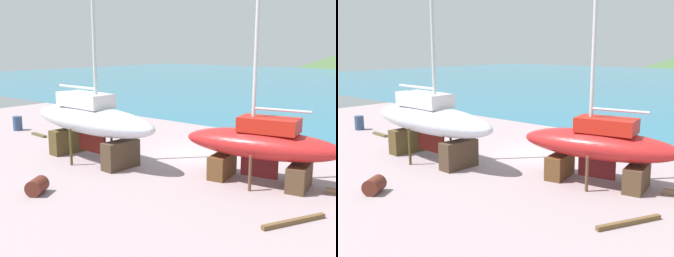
% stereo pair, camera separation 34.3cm
% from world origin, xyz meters
% --- Properties ---
extents(ground_plane, '(45.35, 45.35, 0.00)m').
position_xyz_m(ground_plane, '(0.00, -4.64, 0.00)').
color(ground_plane, gray).
extents(sailboat_far_slipway, '(8.35, 2.57, 11.94)m').
position_xyz_m(sailboat_far_slipway, '(-3.01, -4.07, 1.96)').
color(sailboat_far_slipway, '#463425').
rests_on(sailboat_far_slipway, ground).
extents(sailboat_large_starboard, '(6.60, 3.10, 10.22)m').
position_xyz_m(sailboat_large_starboard, '(4.86, -2.02, 1.58)').
color(sailboat_large_starboard, brown).
rests_on(sailboat_large_starboard, ground).
extents(barrel_tipped_left, '(0.83, 0.83, 0.92)m').
position_xyz_m(barrel_tipped_left, '(-12.40, -2.45, 0.46)').
color(barrel_tipped_left, '#324769').
rests_on(barrel_tipped_left, ground).
extents(barrel_tar_black, '(0.75, 0.75, 0.94)m').
position_xyz_m(barrel_tar_black, '(-10.03, 0.17, 0.47)').
color(barrel_tar_black, '#583022').
rests_on(barrel_tar_black, ground).
extents(barrel_rust_mid, '(0.95, 1.01, 0.62)m').
position_xyz_m(barrel_rust_mid, '(-0.90, -8.48, 0.31)').
color(barrel_rust_mid, '#562319').
rests_on(barrel_rust_mid, ground).
extents(timber_long_fore, '(1.21, 2.20, 0.15)m').
position_xyz_m(timber_long_fore, '(7.54, -4.91, 0.07)').
color(timber_long_fore, brown).
rests_on(timber_long_fore, ground).
extents(timber_plank_far, '(1.50, 0.36, 0.14)m').
position_xyz_m(timber_plank_far, '(-9.76, -2.61, 0.07)').
color(timber_plank_far, brown).
rests_on(timber_plank_far, ground).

